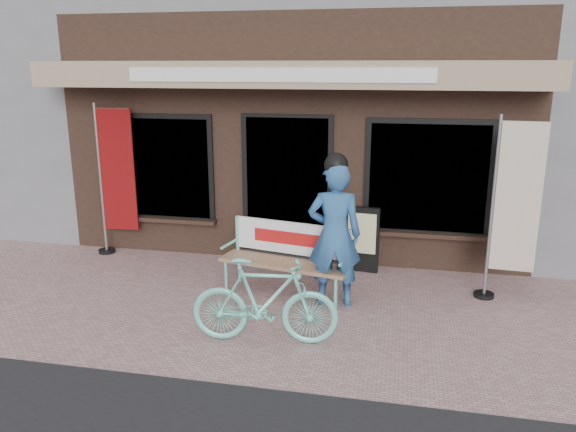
% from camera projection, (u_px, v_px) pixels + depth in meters
% --- Properties ---
extents(ground, '(70.00, 70.00, 0.00)m').
position_uv_depth(ground, '(253.00, 315.00, 6.67)').
color(ground, tan).
rests_on(ground, ground).
extents(storefront, '(7.00, 6.77, 6.00)m').
position_uv_depth(storefront, '(319.00, 58.00, 10.58)').
color(storefront, black).
rests_on(storefront, ground).
extents(bench, '(1.75, 0.76, 0.92)m').
position_uv_depth(bench, '(287.00, 253.00, 7.20)').
color(bench, '#70DAC3').
rests_on(bench, ground).
extents(person, '(0.70, 0.51, 1.89)m').
position_uv_depth(person, '(335.00, 232.00, 6.75)').
color(person, '#2A5991').
rests_on(person, ground).
extents(bicycle, '(1.60, 0.60, 0.94)m').
position_uv_depth(bicycle, '(265.00, 301.00, 5.90)').
color(bicycle, '#70DAC3').
rests_on(bicycle, ground).
extents(nobori_red, '(0.69, 0.27, 2.33)m').
position_uv_depth(nobori_red, '(115.00, 178.00, 8.54)').
color(nobori_red, gray).
rests_on(nobori_red, ground).
extents(nobori_cream, '(0.68, 0.27, 2.31)m').
position_uv_depth(nobori_cream, '(513.00, 208.00, 6.82)').
color(nobori_cream, gray).
rests_on(nobori_cream, ground).
extents(menu_stand, '(0.48, 0.15, 0.95)m').
position_uv_depth(menu_stand, '(362.00, 239.00, 7.96)').
color(menu_stand, black).
rests_on(menu_stand, ground).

